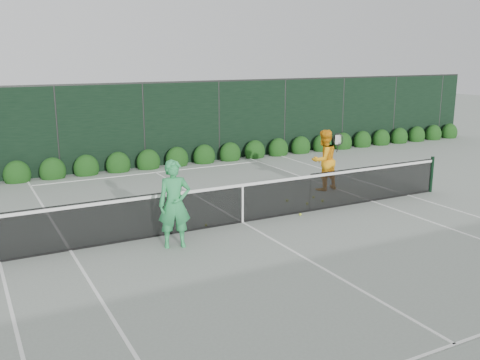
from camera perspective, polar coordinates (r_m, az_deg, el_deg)
ground at (r=13.15m, az=0.27°, el=-4.55°), size 80.00×80.00×0.00m
tennis_net at (r=12.99m, az=0.18°, el=-2.34°), size 12.90×0.10×1.07m
player_woman at (r=11.37m, az=-6.99°, el=-2.57°), size 0.78×0.61×1.89m
player_man at (r=16.27m, az=8.93°, el=2.12°), size 0.97×0.80×1.83m
court_lines at (r=13.15m, az=0.27°, el=-4.53°), size 11.03×23.83×0.01m
windscreen_fence at (r=10.52m, az=7.29°, el=-0.67°), size 32.00×21.07×3.06m
hedge_row at (r=19.49m, az=-9.75°, el=1.89°), size 31.66×0.65×0.94m
tennis_balls at (r=14.45m, az=5.50°, el=-2.82°), size 3.85×1.33×0.07m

